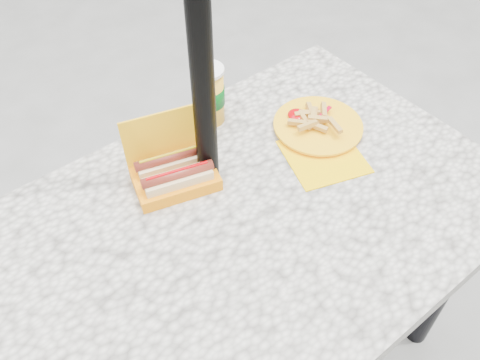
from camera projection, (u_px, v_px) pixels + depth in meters
ground at (247, 355)px, 1.69m from camera, size 60.00×60.00×0.00m
picnic_table at (250, 242)px, 1.22m from camera, size 1.20×0.80×0.75m
umbrella_pole at (200, 47)px, 0.97m from camera, size 0.05×0.05×2.20m
hotdog_box at (174, 172)px, 1.18m from camera, size 0.22×0.19×0.16m
fries_plate at (317, 127)px, 1.32m from camera, size 0.30×0.32×0.05m
soda_cup at (208, 95)px, 1.30m from camera, size 0.09×0.09×0.16m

